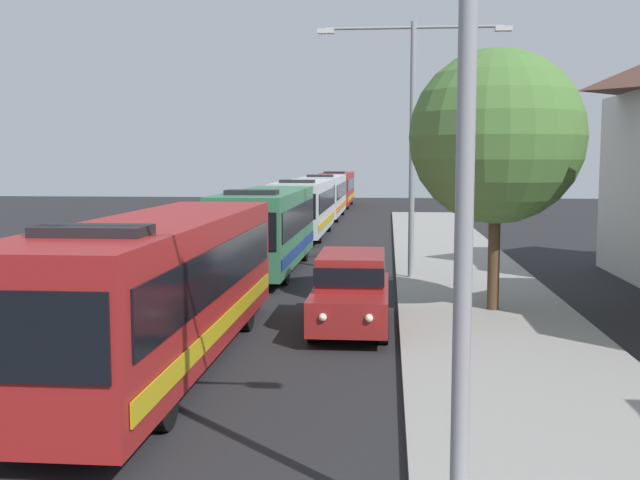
{
  "coord_description": "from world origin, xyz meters",
  "views": [
    {
      "loc": [
        3.3,
        -4.44,
        4.24
      ],
      "look_at": [
        1.44,
        16.22,
        2.03
      ],
      "focal_mm": 42.72,
      "sensor_mm": 36.0,
      "label": 1
    }
  ],
  "objects_px": {
    "bus_middle": "(304,206)",
    "bus_rear": "(337,188)",
    "streetlamp_near": "(467,91)",
    "bus_lead": "(162,284)",
    "white_suv": "(351,288)",
    "bus_fourth_in_line": "(324,195)",
    "roadside_tree": "(497,137)",
    "bus_second_in_line": "(267,227)",
    "streetlamp_mid": "(413,122)"
  },
  "relations": [
    {
      "from": "bus_lead",
      "to": "bus_rear",
      "type": "relative_size",
      "value": 0.97
    },
    {
      "from": "bus_fourth_in_line",
      "to": "streetlamp_near",
      "type": "bearing_deg",
      "value": -83.39
    },
    {
      "from": "bus_second_in_line",
      "to": "streetlamp_mid",
      "type": "relative_size",
      "value": 1.21
    },
    {
      "from": "bus_middle",
      "to": "streetlamp_near",
      "type": "relative_size",
      "value": 1.39
    },
    {
      "from": "bus_middle",
      "to": "bus_rear",
      "type": "relative_size",
      "value": 0.87
    },
    {
      "from": "bus_rear",
      "to": "bus_lead",
      "type": "bearing_deg",
      "value": -90.0
    },
    {
      "from": "roadside_tree",
      "to": "streetlamp_mid",
      "type": "bearing_deg",
      "value": 110.41
    },
    {
      "from": "bus_middle",
      "to": "bus_rear",
      "type": "xyz_separation_m",
      "value": [
        0.0,
        26.86,
        0.0
      ]
    },
    {
      "from": "bus_rear",
      "to": "streetlamp_mid",
      "type": "relative_size",
      "value": 1.42
    },
    {
      "from": "bus_lead",
      "to": "white_suv",
      "type": "xyz_separation_m",
      "value": [
        3.7,
        3.81,
        -0.66
      ]
    },
    {
      "from": "bus_rear",
      "to": "streetlamp_near",
      "type": "height_order",
      "value": "streetlamp_near"
    },
    {
      "from": "white_suv",
      "to": "streetlamp_mid",
      "type": "bearing_deg",
      "value": 77.41
    },
    {
      "from": "bus_rear",
      "to": "streetlamp_mid",
      "type": "height_order",
      "value": "streetlamp_mid"
    },
    {
      "from": "bus_fourth_in_line",
      "to": "bus_rear",
      "type": "bearing_deg",
      "value": 90.0
    },
    {
      "from": "bus_rear",
      "to": "roadside_tree",
      "type": "relative_size",
      "value": 1.75
    },
    {
      "from": "bus_lead",
      "to": "bus_fourth_in_line",
      "type": "xyz_separation_m",
      "value": [
        -0.0,
        39.69,
        -0.0
      ]
    },
    {
      "from": "white_suv",
      "to": "bus_lead",
      "type": "bearing_deg",
      "value": -134.13
    },
    {
      "from": "bus_middle",
      "to": "streetlamp_near",
      "type": "height_order",
      "value": "streetlamp_near"
    },
    {
      "from": "bus_lead",
      "to": "white_suv",
      "type": "height_order",
      "value": "bus_lead"
    },
    {
      "from": "bus_second_in_line",
      "to": "streetlamp_near",
      "type": "bearing_deg",
      "value": -75.18
    },
    {
      "from": "bus_lead",
      "to": "streetlamp_mid",
      "type": "bearing_deg",
      "value": 64.71
    },
    {
      "from": "bus_second_in_line",
      "to": "bus_rear",
      "type": "xyz_separation_m",
      "value": [
        0.0,
        39.82,
        0.0
      ]
    },
    {
      "from": "streetlamp_near",
      "to": "bus_fourth_in_line",
      "type": "bearing_deg",
      "value": 96.61
    },
    {
      "from": "bus_second_in_line",
      "to": "bus_middle",
      "type": "xyz_separation_m",
      "value": [
        0.0,
        12.95,
        0.0
      ]
    },
    {
      "from": "bus_middle",
      "to": "bus_fourth_in_line",
      "type": "bearing_deg",
      "value": 90.0
    },
    {
      "from": "bus_fourth_in_line",
      "to": "streetlamp_near",
      "type": "relative_size",
      "value": 1.51
    },
    {
      "from": "bus_rear",
      "to": "streetlamp_mid",
      "type": "distance_m",
      "value": 42.41
    },
    {
      "from": "bus_middle",
      "to": "white_suv",
      "type": "bearing_deg",
      "value": -80.72
    },
    {
      "from": "bus_second_in_line",
      "to": "bus_fourth_in_line",
      "type": "relative_size",
      "value": 0.9
    },
    {
      "from": "white_suv",
      "to": "roadside_tree",
      "type": "relative_size",
      "value": 0.71
    },
    {
      "from": "bus_middle",
      "to": "bus_fourth_in_line",
      "type": "height_order",
      "value": "same"
    },
    {
      "from": "streetlamp_mid",
      "to": "streetlamp_near",
      "type": "bearing_deg",
      "value": -90.0
    },
    {
      "from": "streetlamp_near",
      "to": "streetlamp_mid",
      "type": "distance_m",
      "value": 18.34
    },
    {
      "from": "bus_second_in_line",
      "to": "bus_fourth_in_line",
      "type": "bearing_deg",
      "value": 90.0
    },
    {
      "from": "bus_lead",
      "to": "roadside_tree",
      "type": "distance_m",
      "value": 10.0
    },
    {
      "from": "bus_fourth_in_line",
      "to": "streetlamp_mid",
      "type": "relative_size",
      "value": 1.34
    },
    {
      "from": "bus_second_in_line",
      "to": "bus_middle",
      "type": "distance_m",
      "value": 12.95
    },
    {
      "from": "bus_fourth_in_line",
      "to": "roadside_tree",
      "type": "bearing_deg",
      "value": -77.55
    },
    {
      "from": "bus_rear",
      "to": "white_suv",
      "type": "distance_m",
      "value": 49.64
    },
    {
      "from": "white_suv",
      "to": "streetlamp_near",
      "type": "height_order",
      "value": "streetlamp_near"
    },
    {
      "from": "bus_lead",
      "to": "bus_fourth_in_line",
      "type": "bearing_deg",
      "value": 90.0
    },
    {
      "from": "streetlamp_mid",
      "to": "bus_fourth_in_line",
      "type": "bearing_deg",
      "value": 100.81
    },
    {
      "from": "bus_lead",
      "to": "streetlamp_mid",
      "type": "xyz_separation_m",
      "value": [
        5.4,
        11.43,
        3.8
      ]
    },
    {
      "from": "bus_lead",
      "to": "bus_fourth_in_line",
      "type": "height_order",
      "value": "same"
    },
    {
      "from": "bus_fourth_in_line",
      "to": "bus_rear",
      "type": "distance_m",
      "value": 13.62
    },
    {
      "from": "bus_lead",
      "to": "bus_rear",
      "type": "xyz_separation_m",
      "value": [
        0.0,
        53.31,
        0.0
      ]
    },
    {
      "from": "bus_rear",
      "to": "streetlamp_mid",
      "type": "xyz_separation_m",
      "value": [
        5.4,
        -41.89,
        3.8
      ]
    },
    {
      "from": "bus_lead",
      "to": "bus_middle",
      "type": "relative_size",
      "value": 1.12
    },
    {
      "from": "streetlamp_near",
      "to": "roadside_tree",
      "type": "bearing_deg",
      "value": 80.76
    },
    {
      "from": "streetlamp_mid",
      "to": "white_suv",
      "type": "bearing_deg",
      "value": -102.59
    }
  ]
}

